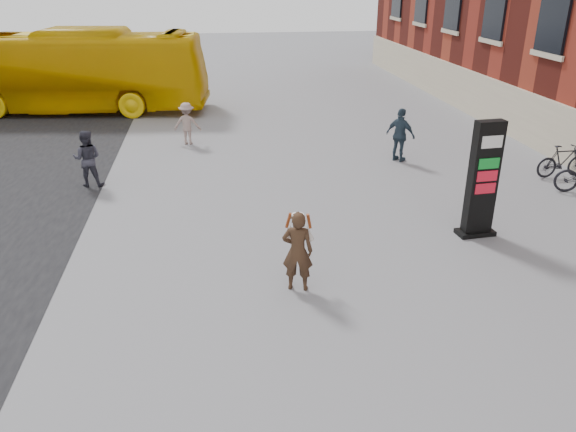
{
  "coord_description": "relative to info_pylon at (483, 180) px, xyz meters",
  "views": [
    {
      "loc": [
        -1.83,
        -9.89,
        5.71
      ],
      "look_at": [
        -0.35,
        0.53,
        1.12
      ],
      "focal_mm": 35.0,
      "sensor_mm": 36.0,
      "label": 1
    }
  ],
  "objects": [
    {
      "name": "bike_7",
      "position": [
        4.36,
        3.48,
        -0.87
      ],
      "size": [
        1.67,
        0.52,
        1.0
      ],
      "primitive_type": "imported",
      "rotation": [
        0.0,
        0.0,
        1.6
      ],
      "color": "black",
      "rests_on": "ground"
    },
    {
      "name": "pedestrian_c",
      "position": [
        0.01,
        5.7,
        -0.5
      ],
      "size": [
        0.99,
        1.04,
        1.73
      ],
      "primitive_type": "imported",
      "rotation": [
        0.0,
        0.0,
        2.3
      ],
      "color": "#2C3D4C",
      "rests_on": "ground"
    },
    {
      "name": "pedestrian_b",
      "position": [
        -6.87,
        8.67,
        -0.62
      ],
      "size": [
        1.04,
        0.71,
        1.49
      ],
      "primitive_type": "imported",
      "rotation": [
        0.0,
        0.0,
        2.97
      ],
      "color": "gray",
      "rests_on": "ground"
    },
    {
      "name": "info_pylon",
      "position": [
        0.0,
        0.0,
        0.0
      ],
      "size": [
        0.91,
        0.51,
        2.74
      ],
      "rotation": [
        0.0,
        0.0,
        0.08
      ],
      "color": "black",
      "rests_on": "ground"
    },
    {
      "name": "bus",
      "position": [
        -12.43,
        14.64,
        0.39
      ],
      "size": [
        12.91,
        4.46,
        3.52
      ],
      "primitive_type": "imported",
      "rotation": [
        0.0,
        0.0,
        1.45
      ],
      "color": "#DFAE04",
      "rests_on": "road"
    },
    {
      "name": "woman",
      "position": [
        -4.55,
        -1.83,
        -0.53
      ],
      "size": [
        0.71,
        0.67,
        1.64
      ],
      "rotation": [
        0.0,
        0.0,
        2.9
      ],
      "color": "#322013",
      "rests_on": "ground"
    },
    {
      "name": "pedestrian_a",
      "position": [
        -9.59,
        4.71,
        -0.55
      ],
      "size": [
        0.83,
        0.66,
        1.64
      ],
      "primitive_type": "imported",
      "rotation": [
        0.0,
        0.0,
        3.09
      ],
      "color": "#33323F",
      "rests_on": "ground"
    },
    {
      "name": "ground",
      "position": [
        -4.24,
        -1.37,
        -1.37
      ],
      "size": [
        100.0,
        100.0,
        0.0
      ],
      "primitive_type": "plane",
      "color": "#9E9EA3"
    }
  ]
}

